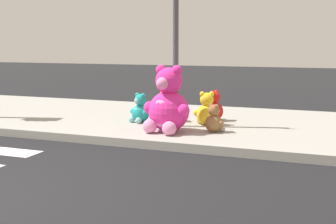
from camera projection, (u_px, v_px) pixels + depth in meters
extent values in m
cube|color=#9E9B93|center=(145.00, 120.00, 9.78)|extent=(28.00, 4.40, 0.15)
cylinder|color=#4C4C51|center=(176.00, 43.00, 8.44)|extent=(0.11, 0.11, 3.20)
sphere|color=#F22D93|center=(169.00, 111.00, 8.09)|extent=(0.74, 0.74, 0.74)
ellipsoid|color=pink|center=(161.00, 113.00, 7.87)|extent=(0.43, 0.24, 0.48)
sphere|color=#F22D93|center=(169.00, 81.00, 8.01)|extent=(0.49, 0.49, 0.49)
sphere|color=pink|center=(163.00, 83.00, 7.84)|extent=(0.22, 0.22, 0.22)
sphere|color=#F22D93|center=(177.00, 70.00, 7.89)|extent=(0.19, 0.19, 0.19)
sphere|color=#F22D93|center=(183.00, 111.00, 7.82)|extent=(0.23, 0.23, 0.23)
sphere|color=pink|center=(169.00, 128.00, 7.76)|extent=(0.26, 0.26, 0.26)
sphere|color=#F22D93|center=(161.00, 70.00, 8.07)|extent=(0.19, 0.19, 0.19)
sphere|color=#F22D93|center=(150.00, 107.00, 8.19)|extent=(0.23, 0.23, 0.23)
sphere|color=pink|center=(150.00, 126.00, 7.97)|extent=(0.26, 0.26, 0.26)
sphere|color=tan|center=(166.00, 111.00, 9.21)|extent=(0.43, 0.43, 0.43)
ellipsoid|color=beige|center=(160.00, 111.00, 9.13)|extent=(0.24, 0.22, 0.28)
sphere|color=tan|center=(166.00, 96.00, 9.16)|extent=(0.28, 0.28, 0.28)
sphere|color=beige|center=(161.00, 97.00, 9.10)|extent=(0.13, 0.13, 0.13)
sphere|color=tan|center=(169.00, 91.00, 9.06)|extent=(0.11, 0.11, 0.11)
sphere|color=tan|center=(169.00, 111.00, 9.00)|extent=(0.13, 0.13, 0.13)
sphere|color=beige|center=(161.00, 119.00, 9.04)|extent=(0.15, 0.15, 0.15)
sphere|color=tan|center=(164.00, 90.00, 9.23)|extent=(0.11, 0.11, 0.11)
sphere|color=tan|center=(159.00, 108.00, 9.35)|extent=(0.13, 0.13, 0.13)
sphere|color=beige|center=(156.00, 117.00, 9.24)|extent=(0.15, 0.15, 0.15)
sphere|color=teal|center=(141.00, 113.00, 9.10)|extent=(0.37, 0.37, 0.37)
ellipsoid|color=#7BBFBC|center=(136.00, 114.00, 9.00)|extent=(0.22, 0.15, 0.24)
sphere|color=teal|center=(140.00, 100.00, 9.06)|extent=(0.24, 0.24, 0.24)
sphere|color=#7BBFBC|center=(137.00, 101.00, 8.99)|extent=(0.11, 0.11, 0.11)
sphere|color=teal|center=(143.00, 95.00, 8.99)|extent=(0.09, 0.09, 0.09)
sphere|color=teal|center=(145.00, 113.00, 8.95)|extent=(0.11, 0.11, 0.11)
sphere|color=#7BBFBC|center=(139.00, 120.00, 8.94)|extent=(0.13, 0.13, 0.13)
sphere|color=teal|center=(138.00, 95.00, 9.10)|extent=(0.09, 0.09, 0.09)
sphere|color=teal|center=(133.00, 111.00, 9.18)|extent=(0.11, 0.11, 0.11)
sphere|color=#7BBFBC|center=(132.00, 119.00, 9.07)|extent=(0.13, 0.13, 0.13)
sphere|color=yellow|center=(207.00, 115.00, 8.78)|extent=(0.41, 0.41, 0.41)
ellipsoid|color=#F0DB80|center=(205.00, 113.00, 8.93)|extent=(0.24, 0.18, 0.26)
sphere|color=yellow|center=(207.00, 99.00, 8.74)|extent=(0.27, 0.27, 0.27)
sphere|color=#F0DB80|center=(206.00, 99.00, 8.85)|extent=(0.12, 0.12, 0.12)
sphere|color=yellow|center=(202.00, 94.00, 8.71)|extent=(0.10, 0.10, 0.10)
sphere|color=yellow|center=(197.00, 113.00, 8.81)|extent=(0.13, 0.13, 0.13)
sphere|color=#F0DB80|center=(200.00, 120.00, 8.96)|extent=(0.14, 0.14, 0.14)
sphere|color=yellow|center=(212.00, 94.00, 8.73)|extent=(0.10, 0.10, 0.10)
sphere|color=yellow|center=(216.00, 113.00, 8.84)|extent=(0.13, 0.13, 0.13)
sphere|color=#F0DB80|center=(211.00, 120.00, 8.98)|extent=(0.14, 0.14, 0.14)
sphere|color=olive|center=(214.00, 123.00, 8.08)|extent=(0.32, 0.32, 0.32)
ellipsoid|color=tan|center=(218.00, 123.00, 8.15)|extent=(0.19, 0.15, 0.21)
sphere|color=olive|center=(214.00, 110.00, 8.05)|extent=(0.21, 0.21, 0.21)
sphere|color=tan|center=(217.00, 111.00, 8.10)|extent=(0.10, 0.10, 0.10)
sphere|color=olive|center=(211.00, 105.00, 8.09)|extent=(0.08, 0.08, 0.08)
sphere|color=olive|center=(209.00, 121.00, 8.22)|extent=(0.10, 0.10, 0.10)
sphere|color=tan|center=(216.00, 127.00, 8.25)|extent=(0.11, 0.11, 0.11)
sphere|color=olive|center=(217.00, 106.00, 7.98)|extent=(0.08, 0.08, 0.08)
sphere|color=olive|center=(221.00, 123.00, 7.99)|extent=(0.10, 0.10, 0.10)
sphere|color=tan|center=(222.00, 129.00, 8.11)|extent=(0.11, 0.11, 0.11)
sphere|color=red|center=(214.00, 111.00, 9.28)|extent=(0.39, 0.39, 0.39)
ellipsoid|color=#DB7B7B|center=(208.00, 111.00, 9.35)|extent=(0.13, 0.23, 0.25)
sphere|color=red|center=(214.00, 97.00, 9.23)|extent=(0.26, 0.26, 0.26)
sphere|color=#DB7B7B|center=(209.00, 98.00, 9.29)|extent=(0.12, 0.12, 0.12)
sphere|color=red|center=(212.00, 93.00, 9.14)|extent=(0.10, 0.10, 0.10)
sphere|color=red|center=(208.00, 111.00, 9.14)|extent=(0.12, 0.12, 0.12)
sphere|color=#DB7B7B|center=(204.00, 117.00, 9.29)|extent=(0.13, 0.13, 0.13)
sphere|color=red|center=(216.00, 92.00, 9.29)|extent=(0.10, 0.10, 0.10)
sphere|color=red|center=(216.00, 109.00, 9.45)|extent=(0.12, 0.12, 0.12)
sphere|color=#DB7B7B|center=(209.00, 116.00, 9.47)|extent=(0.13, 0.13, 0.13)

